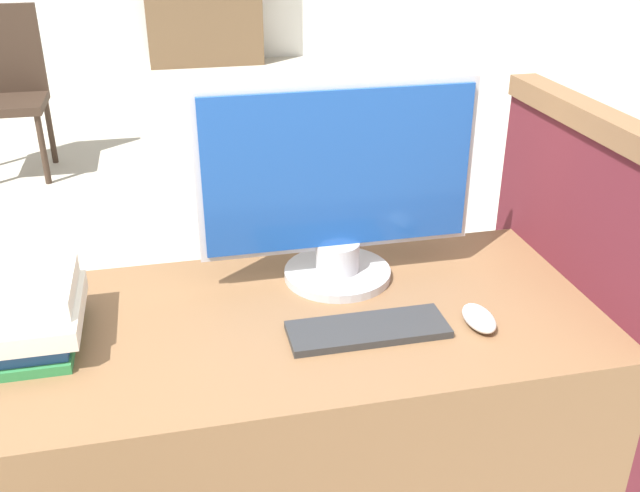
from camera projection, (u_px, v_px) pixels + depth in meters
The scene contains 7 objects.
desk at pixel (283, 453), 1.65m from camera, with size 1.36×0.62×0.73m.
carrel_divider at pixel (562, 332), 1.74m from camera, with size 0.07×0.70×1.12m.
monitor at pixel (338, 188), 1.56m from camera, with size 0.62×0.25×0.45m.
keyboard at pixel (368, 330), 1.44m from camera, with size 0.32×0.11×0.02m.
mouse at pixel (479, 318), 1.46m from camera, with size 0.06×0.11×0.03m.
book_stack at pixel (31, 312), 1.39m from camera, with size 0.20×0.27×0.13m.
far_chair at pixel (5, 84), 4.19m from camera, with size 0.44×0.44×0.97m.
Camera 1 is at (-0.19, -0.95, 1.53)m, focal length 40.00 mm.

